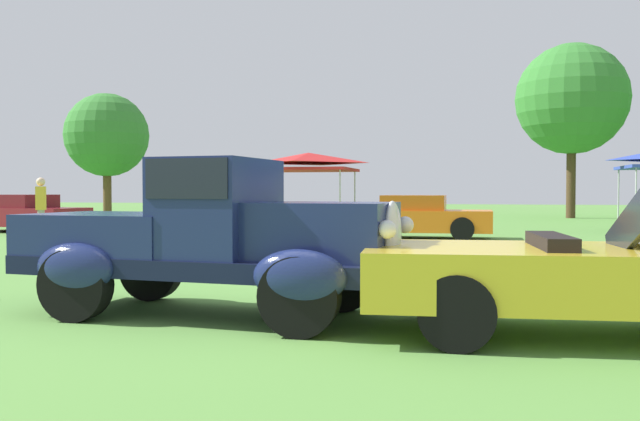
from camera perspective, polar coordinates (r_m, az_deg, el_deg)
name	(u,v)px	position (r m, az deg, el deg)	size (l,w,h in m)	color
ground_plane	(230,315)	(7.61, -7.55, -8.64)	(120.00, 120.00, 0.00)	#568C3D
feature_pickup_truck	(212,236)	(7.46, -9.04, -2.16)	(4.32, 2.10, 1.70)	black
neighbor_convertible	(611,275)	(6.86, 23.19, -5.00)	(4.51, 2.06, 1.40)	yellow
show_car_burgundy	(25,214)	(24.08, -23.47, -0.25)	(4.31, 2.45, 1.22)	maroon
show_car_orange	(418,217)	(19.41, 8.23, -0.56)	(4.01, 1.74, 1.22)	orange
spectator_near_truck	(41,208)	(18.90, -22.35, 0.22)	(0.41, 0.47, 1.69)	#9E998E
canopy_tent_left_field	(308,161)	(24.47, -0.98, 4.20)	(3.20, 3.20, 2.71)	#B7B7BC
treeline_far_left	(107,135)	(38.19, -17.44, 6.03)	(4.43, 4.43, 6.52)	brown
treeline_mid_left	(572,99)	(35.61, 20.36, 8.73)	(5.36, 5.36, 8.47)	#47331E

